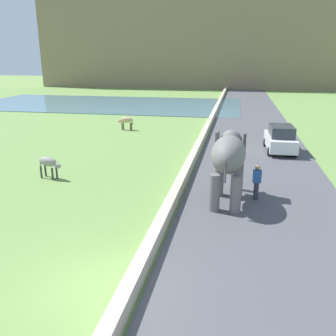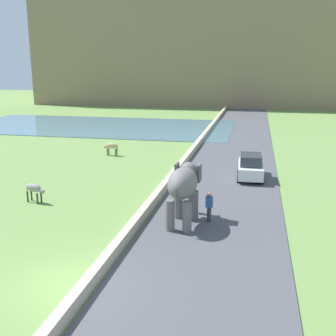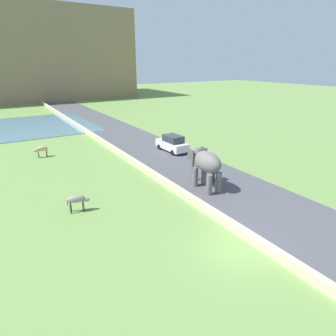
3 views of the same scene
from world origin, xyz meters
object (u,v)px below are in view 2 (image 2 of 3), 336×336
(cow_tan, at_px, (111,146))
(car_white, at_px, (250,167))
(person_beside_elephant, at_px, (209,207))
(cow_grey, at_px, (34,189))
(elephant, at_px, (184,186))

(cow_tan, bearing_deg, car_white, -23.34)
(cow_tan, bearing_deg, person_beside_elephant, -53.91)
(car_white, xyz_separation_m, cow_grey, (-12.30, -7.92, -0.06))
(person_beside_elephant, bearing_deg, elephant, -160.10)
(car_white, relative_size, cow_grey, 2.85)
(car_white, distance_m, cow_tan, 13.41)
(elephant, xyz_separation_m, cow_tan, (-9.17, 14.74, -1.20))
(person_beside_elephant, height_order, cow_grey, person_beside_elephant)
(cow_grey, xyz_separation_m, cow_tan, (-0.01, 13.23, 0.00))
(elephant, relative_size, car_white, 0.86)
(person_beside_elephant, xyz_separation_m, cow_tan, (-10.42, 14.29, -0.04))
(elephant, distance_m, person_beside_elephant, 1.77)
(person_beside_elephant, distance_m, cow_tan, 17.68)
(elephant, bearing_deg, person_beside_elephant, 19.90)
(elephant, height_order, car_white, elephant)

